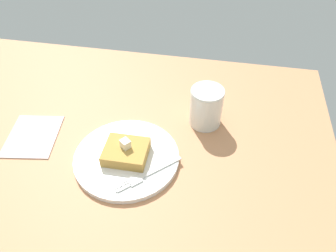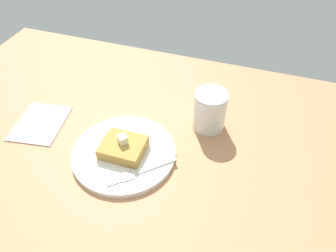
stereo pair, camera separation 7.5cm
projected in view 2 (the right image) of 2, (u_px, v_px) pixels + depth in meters
table_surface at (83, 180)px, 70.61cm from camera, size 106.30×106.30×2.18cm
plate at (124, 153)px, 73.92cm from camera, size 23.38×23.38×1.23cm
toast_slice_center at (123, 147)px, 72.64cm from camera, size 9.50×8.19×2.65cm
butter_pat_primary at (123, 139)px, 71.25cm from camera, size 2.61×2.58×1.94cm
fork at (138, 172)px, 69.02cm from camera, size 12.61×12.03×0.36cm
syrup_jar at (210, 112)px, 78.30cm from camera, size 8.03×8.03×9.96cm
napkin at (40, 123)px, 81.80cm from camera, size 13.58×15.78×0.30cm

